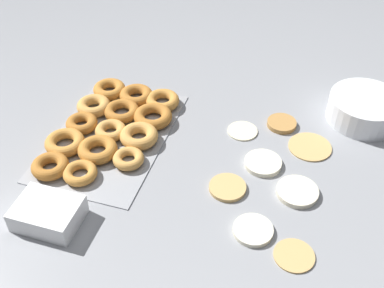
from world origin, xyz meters
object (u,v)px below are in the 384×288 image
object	(u,v)px
pancake_2	(263,163)
pancake_3	(310,146)
pancake_5	(282,124)
pancake_1	(228,187)
donut_tray	(112,127)
container_stack	(48,213)
pancake_7	(294,255)
pancake_4	(253,230)
pancake_0	(297,192)
pancake_6	(243,130)
batter_bowl	(364,109)

from	to	relation	value
pancake_2	pancake_3	distance (m)	0.15
pancake_2	pancake_5	bearing A→B (deg)	173.40
pancake_1	donut_tray	size ratio (longest dim) A/B	0.20
pancake_2	container_stack	xyz separation A→B (m)	(0.33, -0.44, 0.02)
pancake_3	pancake_7	bearing A→B (deg)	1.58
pancake_4	donut_tray	xyz separation A→B (m)	(-0.23, -0.45, 0.01)
pancake_1	pancake_2	xyz separation A→B (m)	(-0.11, 0.07, 0.00)
pancake_7	pancake_2	bearing A→B (deg)	-155.35
pancake_0	pancake_2	xyz separation A→B (m)	(-0.07, -0.10, -0.00)
pancake_2	pancake_6	world-z (taller)	pancake_2
pancake_2	pancake_4	distance (m)	0.22
donut_tray	batter_bowl	xyz separation A→B (m)	(-0.27, 0.67, 0.02)
pancake_3	pancake_6	bearing A→B (deg)	-93.38
pancake_0	batter_bowl	xyz separation A→B (m)	(-0.35, 0.14, 0.03)
batter_bowl	pancake_5	bearing A→B (deg)	-65.33
pancake_0	pancake_5	bearing A→B (deg)	-162.42
pancake_5	batter_bowl	world-z (taller)	batter_bowl
pancake_4	pancake_5	bearing A→B (deg)	-180.00
pancake_1	pancake_3	bearing A→B (deg)	140.67
container_stack	pancake_0	bearing A→B (deg)	115.55
pancake_2	donut_tray	xyz separation A→B (m)	(-0.01, -0.43, 0.01)
container_stack	pancake_7	bearing A→B (deg)	97.20
pancake_5	batter_bowl	size ratio (longest dim) A/B	0.40
donut_tray	pancake_7	bearing A→B (deg)	63.99
pancake_0	batter_bowl	world-z (taller)	batter_bowl
pancake_0	pancake_7	world-z (taller)	pancake_0
pancake_0	pancake_7	distance (m)	0.19
pancake_1	batter_bowl	xyz separation A→B (m)	(-0.39, 0.30, 0.03)
pancake_1	pancake_6	distance (m)	0.23
pancake_3	pancake_4	size ratio (longest dim) A/B	1.26
pancake_0	pancake_6	bearing A→B (deg)	-136.68
pancake_5	batter_bowl	xyz separation A→B (m)	(-0.10, 0.22, 0.03)
pancake_1	pancake_0	bearing A→B (deg)	102.08
pancake_2	donut_tray	world-z (taller)	donut_tray
pancake_4	pancake_7	distance (m)	0.11
pancake_6	container_stack	world-z (taller)	container_stack
pancake_5	container_stack	distance (m)	0.68
pancake_2	pancake_3	bearing A→B (deg)	133.84
pancake_0	container_stack	xyz separation A→B (m)	(0.26, -0.53, 0.02)
pancake_1	container_stack	distance (m)	0.43
pancake_2	pancake_5	distance (m)	0.18
pancake_2	batter_bowl	xyz separation A→B (m)	(-0.28, 0.24, 0.03)
pancake_6	container_stack	bearing A→B (deg)	-38.48
pancake_7	pancake_0	bearing A→B (deg)	-173.91
pancake_5	pancake_6	world-z (taller)	pancake_5
batter_bowl	container_stack	bearing A→B (deg)	-48.01
container_stack	pancake_6	bearing A→B (deg)	141.52
pancake_1	donut_tray	bearing A→B (deg)	-108.03
pancake_0	pancake_2	bearing A→B (deg)	-126.83
pancake_3	pancake_4	bearing A→B (deg)	-15.23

